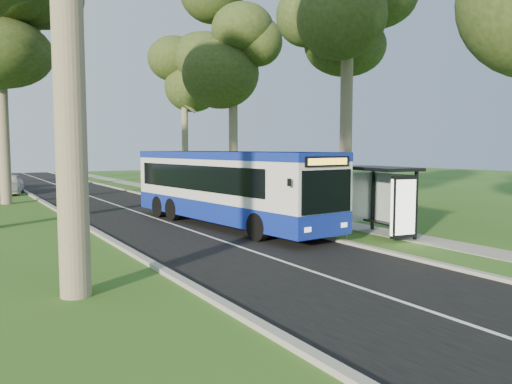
{
  "coord_description": "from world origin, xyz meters",
  "views": [
    {
      "loc": [
        -11.82,
        -15.69,
        3.37
      ],
      "look_at": [
        -1.22,
        1.6,
        1.6
      ],
      "focal_mm": 35.0,
      "sensor_mm": 36.0,
      "label": 1
    }
  ],
  "objects_px": {
    "bus_stop_sign": "(347,193)",
    "car_white": "(9,184)",
    "bus": "(227,188)",
    "bus_shelter": "(391,188)",
    "litter_bin": "(323,214)"
  },
  "relations": [
    {
      "from": "bus_stop_sign",
      "to": "car_white",
      "type": "distance_m",
      "value": 28.52
    },
    {
      "from": "bus",
      "to": "car_white",
      "type": "xyz_separation_m",
      "value": [
        -6.59,
        21.77,
        -0.91
      ]
    },
    {
      "from": "bus_shelter",
      "to": "car_white",
      "type": "xyz_separation_m",
      "value": [
        -10.6,
        27.47,
        -1.11
      ]
    },
    {
      "from": "bus_stop_sign",
      "to": "bus",
      "type": "bearing_deg",
      "value": 102.15
    },
    {
      "from": "bus",
      "to": "litter_bin",
      "type": "xyz_separation_m",
      "value": [
        3.49,
        -2.33,
        -1.16
      ]
    },
    {
      "from": "bus",
      "to": "car_white",
      "type": "relative_size",
      "value": 2.76
    },
    {
      "from": "litter_bin",
      "to": "car_white",
      "type": "xyz_separation_m",
      "value": [
        -10.08,
        24.1,
        0.25
      ]
    },
    {
      "from": "bus_stop_sign",
      "to": "litter_bin",
      "type": "distance_m",
      "value": 3.58
    },
    {
      "from": "litter_bin",
      "to": "car_white",
      "type": "height_order",
      "value": "car_white"
    },
    {
      "from": "litter_bin",
      "to": "bus",
      "type": "bearing_deg",
      "value": 146.26
    },
    {
      "from": "bus",
      "to": "bus_stop_sign",
      "type": "xyz_separation_m",
      "value": [
        2.09,
        -5.38,
        0.08
      ]
    },
    {
      "from": "bus",
      "to": "litter_bin",
      "type": "distance_m",
      "value": 4.35
    },
    {
      "from": "bus",
      "to": "bus_stop_sign",
      "type": "relative_size",
      "value": 4.34
    },
    {
      "from": "bus_shelter",
      "to": "bus",
      "type": "bearing_deg",
      "value": 133.58
    },
    {
      "from": "bus_shelter",
      "to": "car_white",
      "type": "height_order",
      "value": "bus_shelter"
    }
  ]
}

